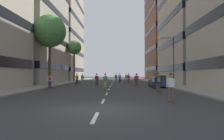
# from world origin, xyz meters

# --- Properties ---
(ground_plane) EXTENTS (168.19, 168.19, 0.00)m
(ground_plane) POSITION_xyz_m (0.00, 28.03, 0.00)
(ground_plane) COLOR #333335
(sidewalk_left) EXTENTS (2.92, 77.09, 0.14)m
(sidewalk_left) POSITION_xyz_m (-8.79, 31.53, 0.07)
(sidewalk_left) COLOR gray
(sidewalk_left) RESTS_ON ground_plane
(sidewalk_right) EXTENTS (2.92, 77.09, 0.14)m
(sidewalk_right) POSITION_xyz_m (8.79, 31.53, 0.07)
(sidewalk_right) COLOR gray
(sidewalk_right) RESTS_ON ground_plane
(lane_markings) EXTENTS (0.16, 67.20, 0.01)m
(lane_markings) POSITION_xyz_m (0.00, 30.50, 0.00)
(lane_markings) COLOR silver
(lane_markings) RESTS_ON ground_plane
(building_left_far) EXTENTS (14.23, 20.24, 28.73)m
(building_left_far) POSITION_xyz_m (-17.30, 50.85, 14.46)
(building_left_far) COLOR #B2A893
(building_left_far) RESTS_ON ground_plane
(building_right_mid) EXTENTS (14.23, 18.62, 27.00)m
(building_right_mid) POSITION_xyz_m (17.30, 29.27, 13.59)
(building_right_mid) COLOR #B2A893
(building_right_mid) RESTS_ON ground_plane
(building_right_far) EXTENTS (14.23, 20.61, 26.43)m
(building_right_far) POSITION_xyz_m (17.30, 50.85, 13.31)
(building_right_far) COLOR brown
(building_right_far) RESTS_ON ground_plane
(parked_car_near) EXTENTS (1.82, 4.40, 1.52)m
(parked_car_near) POSITION_xyz_m (6.13, 17.06, 0.70)
(parked_car_near) COLOR navy
(parked_car_near) RESTS_ON ground_plane
(street_tree_near) EXTENTS (3.22, 3.22, 9.19)m
(street_tree_near) POSITION_xyz_m (-8.79, 37.93, 7.61)
(street_tree_near) COLOR #4C3823
(street_tree_near) RESTS_ON sidewalk_left
(street_tree_mid) EXTENTS (4.69, 4.69, 10.08)m
(street_tree_mid) POSITION_xyz_m (-8.79, 20.04, 7.84)
(street_tree_mid) COLOR #4C3823
(street_tree_mid) RESTS_ON sidewalk_left
(streetlamp_right) EXTENTS (2.13, 0.30, 6.50)m
(streetlamp_right) POSITION_xyz_m (8.13, 18.37, 4.14)
(streetlamp_right) COLOR #3F3F44
(streetlamp_right) RESTS_ON sidewalk_right
(skater_0) EXTENTS (0.55, 0.92, 1.78)m
(skater_0) POSITION_xyz_m (-0.53, 15.46, 0.98)
(skater_0) COLOR brown
(skater_0) RESTS_ON ground_plane
(skater_1) EXTENTS (0.54, 0.91, 1.78)m
(skater_1) POSITION_xyz_m (3.46, 17.82, 0.98)
(skater_1) COLOR brown
(skater_1) RESTS_ON ground_plane
(skater_2) EXTENTS (0.55, 0.91, 1.78)m
(skater_2) POSITION_xyz_m (3.02, 28.19, 1.02)
(skater_2) COLOR brown
(skater_2) RESTS_ON ground_plane
(skater_3) EXTENTS (0.57, 0.92, 1.78)m
(skater_3) POSITION_xyz_m (-5.58, 23.94, 1.02)
(skater_3) COLOR brown
(skater_3) RESTS_ON ground_plane
(skater_4) EXTENTS (0.56, 0.92, 1.78)m
(skater_4) POSITION_xyz_m (1.46, 31.39, 1.02)
(skater_4) COLOR brown
(skater_4) RESTS_ON ground_plane
(skater_5) EXTENTS (0.56, 0.92, 1.78)m
(skater_5) POSITION_xyz_m (-6.47, 12.82, 1.02)
(skater_5) COLOR brown
(skater_5) RESTS_ON ground_plane
(skater_6) EXTENTS (0.55, 0.92, 1.78)m
(skater_6) POSITION_xyz_m (4.82, 11.86, 1.02)
(skater_6) COLOR brown
(skater_6) RESTS_ON ground_plane
(skater_7) EXTENTS (0.53, 0.90, 1.78)m
(skater_7) POSITION_xyz_m (4.51, 8.39, 1.02)
(skater_7) COLOR brown
(skater_7) RESTS_ON ground_plane
(skater_8) EXTENTS (0.56, 0.92, 1.78)m
(skater_8) POSITION_xyz_m (-1.95, 19.48, 1.02)
(skater_8) COLOR brown
(skater_8) RESTS_ON ground_plane
(skater_9) EXTENTS (0.57, 0.92, 1.78)m
(skater_9) POSITION_xyz_m (0.75, 30.13, 1.02)
(skater_9) COLOR brown
(skater_9) RESTS_ON ground_plane
(skater_10) EXTENTS (0.56, 0.92, 1.78)m
(skater_10) POSITION_xyz_m (4.20, 2.85, 0.98)
(skater_10) COLOR brown
(skater_10) RESTS_ON ground_plane
(skater_11) EXTENTS (0.55, 0.91, 1.78)m
(skater_11) POSITION_xyz_m (3.03, 38.22, 0.98)
(skater_11) COLOR brown
(skater_11) RESTS_ON ground_plane
(skater_12) EXTENTS (0.54, 0.91, 1.78)m
(skater_12) POSITION_xyz_m (-5.01, 25.99, 0.98)
(skater_12) COLOR brown
(skater_12) RESTS_ON ground_plane
(skater_13) EXTENTS (0.55, 0.91, 1.78)m
(skater_13) POSITION_xyz_m (3.82, 21.17, 0.98)
(skater_13) COLOR brown
(skater_13) RESTS_ON ground_plane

